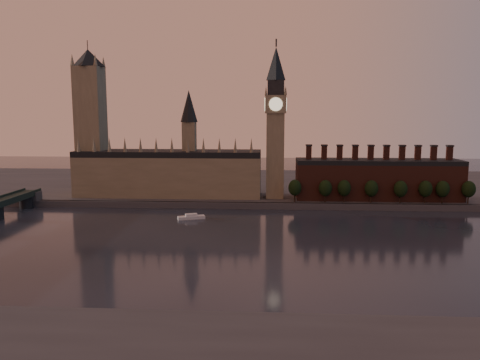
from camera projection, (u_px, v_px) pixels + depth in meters
The scene contains 15 objects.
ground at pixel (257, 248), 217.33m from camera, with size 900.00×900.00×0.00m, color black.
north_bank at pixel (261, 185), 393.03m from camera, with size 900.00×182.00×4.00m.
palace_of_westminster at pixel (170, 171), 331.50m from camera, with size 130.00×30.30×74.00m.
victoria_tower at pixel (91, 118), 329.45m from camera, with size 24.00×24.00×108.00m.
big_ben at pixel (275, 121), 317.48m from camera, with size 15.00×15.00×107.00m.
chimney_block at pixel (377, 179), 319.02m from camera, with size 110.00×25.00×37.00m.
embankment_tree_0 at pixel (295, 188), 307.71m from camera, with size 8.60×8.60×14.88m.
embankment_tree_1 at pixel (325, 188), 306.04m from camera, with size 8.60×8.60×14.88m.
embankment_tree_2 at pixel (344, 188), 305.95m from camera, with size 8.60×8.60×14.88m.
embankment_tree_3 at pixel (371, 188), 304.59m from camera, with size 8.60×8.60×14.88m.
embankment_tree_4 at pixel (401, 189), 302.92m from camera, with size 8.60×8.60×14.88m.
embankment_tree_5 at pixel (425, 189), 303.10m from camera, with size 8.60×8.60×14.88m.
embankment_tree_6 at pixel (443, 189), 302.39m from camera, with size 8.60×8.60×14.88m.
embankment_tree_7 at pixel (469, 189), 301.60m from camera, with size 8.60×8.60×14.88m.
river_boat at pixel (191, 217), 276.44m from camera, with size 16.53×9.74×3.19m.
Camera 1 is at (4.25, -210.81, 61.87)m, focal length 35.00 mm.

